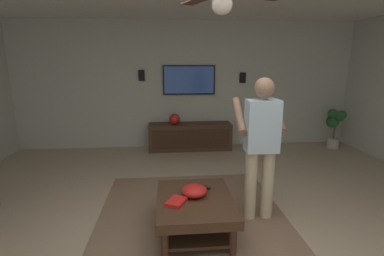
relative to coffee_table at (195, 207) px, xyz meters
The scene contains 15 objects.
wall_back_tv 3.51m from the coffee_table, ahead, with size 0.10×7.28×2.63m, color #B2B7AD.
area_rug 0.35m from the coffee_table, ahead, with size 2.67×2.21×0.01m, color #7A604C.
coffee_table is the anchor object (origin of this frame).
media_console 3.03m from the coffee_table, ahead, with size 0.45×1.70×0.55m.
tv 3.46m from the coffee_table, ahead, with size 0.05×1.08×0.61m.
person_standing 1.03m from the coffee_table, 72.03° to the right, with size 0.54×0.54×1.64m.
potted_plant_tall 4.35m from the coffee_table, 48.70° to the right, with size 0.32×0.40×0.84m.
bowl 0.17m from the coffee_table, ahead, with size 0.27×0.27×0.12m, color red.
remote_white 0.13m from the coffee_table, 20.76° to the right, with size 0.15×0.04×0.02m, color white.
remote_black 0.29m from the coffee_table, 29.20° to the right, with size 0.15×0.04×0.02m, color black.
remote_grey 0.14m from the coffee_table, ahead, with size 0.15×0.04×0.02m, color slate.
book 0.26m from the coffee_table, 117.70° to the left, with size 0.22×0.16×0.04m, color red.
vase_round 3.02m from the coffee_table, ahead, with size 0.22×0.22×0.22m, color red.
wall_speaker_left 3.73m from the coffee_table, 22.33° to the right, with size 0.06×0.12×0.22m, color black.
wall_speaker_right 3.59m from the coffee_table, 13.24° to the left, with size 0.06×0.12×0.22m, color black.
Camera 1 is at (-2.31, 0.45, 1.81)m, focal length 27.03 mm.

